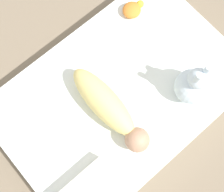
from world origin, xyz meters
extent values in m
plane|color=#7A6B56|center=(0.00, 0.00, 0.00)|extent=(12.00, 12.00, 0.00)
cube|color=white|center=(0.00, 0.00, 0.08)|extent=(1.41, 0.95, 0.15)
ellipsoid|color=#EFDB7F|center=(-0.13, 0.00, 0.24)|extent=(0.16, 0.48, 0.18)
sphere|color=tan|center=(-0.12, -0.28, 0.23)|extent=(0.13, 0.13, 0.13)
sphere|color=silver|center=(0.29, -0.26, 0.25)|extent=(0.20, 0.20, 0.20)
sphere|color=silver|center=(0.29, -0.26, 0.38)|extent=(0.11, 0.11, 0.11)
cylinder|color=silver|center=(0.26, -0.26, 0.45)|extent=(0.03, 0.03, 0.07)
cylinder|color=silver|center=(0.33, -0.26, 0.45)|extent=(0.03, 0.03, 0.07)
ellipsoid|color=orange|center=(0.39, 0.34, 0.18)|extent=(0.11, 0.11, 0.07)
sphere|color=yellow|center=(0.46, 0.34, 0.18)|extent=(0.05, 0.05, 0.05)
camera|label=1|loc=(-0.37, -0.36, 1.87)|focal=50.00mm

